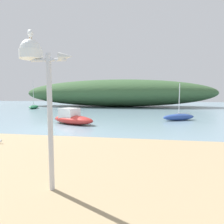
% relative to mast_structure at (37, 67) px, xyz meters
% --- Properties ---
extents(ground_plane, '(120.00, 120.00, 0.00)m').
position_rel_mast_structure_xyz_m(ground_plane, '(-3.43, 9.15, -3.11)').
color(ground_plane, '#7A99A8').
extents(distant_hill, '(41.98, 13.54, 5.89)m').
position_rel_mast_structure_xyz_m(distant_hill, '(-3.53, 37.27, -0.16)').
color(distant_hill, '#3D6038').
rests_on(distant_hill, ground).
extents(mast_structure, '(1.26, 0.52, 3.53)m').
position_rel_mast_structure_xyz_m(mast_structure, '(0.00, 0.00, 0.00)').
color(mast_structure, silver).
rests_on(mast_structure, beach_sand).
extents(seagull_on_radar, '(0.28, 0.33, 0.25)m').
position_rel_mast_structure_xyz_m(seagull_on_radar, '(-0.15, 0.01, 0.76)').
color(seagull_on_radar, orange).
rests_on(seagull_on_radar, mast_structure).
extents(sailboat_far_left, '(3.58, 2.55, 3.64)m').
position_rel_mast_structure_xyz_m(sailboat_far_left, '(5.86, 15.13, -2.78)').
color(sailboat_far_left, '#2D4C9E').
rests_on(sailboat_far_left, ground).
extents(motorboat_west_reach, '(4.50, 3.11, 1.36)m').
position_rel_mast_structure_xyz_m(motorboat_west_reach, '(-3.60, 11.14, -2.60)').
color(motorboat_west_reach, '#B72D28').
rests_on(motorboat_west_reach, ground).
extents(sailboat_centre_water, '(2.47, 4.44, 5.21)m').
position_rel_mast_structure_xyz_m(sailboat_centre_water, '(-17.70, 27.83, -2.78)').
color(sailboat_centre_water, '#287A4C').
rests_on(sailboat_centre_water, ground).
extents(seagull_near_waterline, '(0.27, 0.13, 0.20)m').
position_rel_mast_structure_xyz_m(seagull_near_waterline, '(-4.19, 3.60, -2.79)').
color(seagull_near_waterline, orange).
rests_on(seagull_near_waterline, beach_sand).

